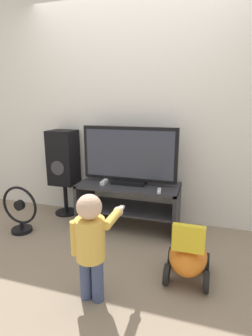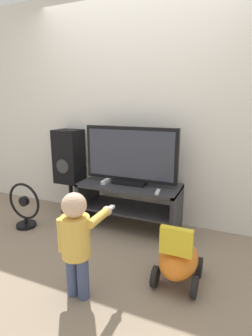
# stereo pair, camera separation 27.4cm
# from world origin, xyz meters

# --- Properties ---
(ground_plane) EXTENTS (16.00, 16.00, 0.00)m
(ground_plane) POSITION_xyz_m (0.00, 0.00, 0.00)
(ground_plane) COLOR gray
(wall_back) EXTENTS (10.00, 0.06, 2.60)m
(wall_back) POSITION_xyz_m (0.00, 0.58, 1.30)
(wall_back) COLOR silver
(wall_back) RESTS_ON ground_plane
(tv_stand) EXTENTS (1.11, 0.50, 0.51)m
(tv_stand) POSITION_xyz_m (0.00, 0.25, 0.34)
(tv_stand) COLOR #2D2D33
(tv_stand) RESTS_ON ground_plane
(television) EXTENTS (1.04, 0.20, 0.63)m
(television) POSITION_xyz_m (0.00, 0.27, 0.82)
(television) COLOR black
(television) RESTS_ON tv_stand
(game_console) EXTENTS (0.05, 0.19, 0.04)m
(game_console) POSITION_xyz_m (-0.26, 0.20, 0.53)
(game_console) COLOR white
(game_console) RESTS_ON tv_stand
(remote_primary) EXTENTS (0.05, 0.13, 0.03)m
(remote_primary) POSITION_xyz_m (0.37, 0.09, 0.52)
(remote_primary) COLOR white
(remote_primary) RESTS_ON tv_stand
(child) EXTENTS (0.30, 0.46, 0.80)m
(child) POSITION_xyz_m (0.08, -0.91, 0.47)
(child) COLOR #3F4C72
(child) RESTS_ON ground_plane
(speaker_tower) EXTENTS (0.31, 0.29, 1.06)m
(speaker_tower) POSITION_xyz_m (-0.88, 0.38, 0.70)
(speaker_tower) COLOR black
(speaker_tower) RESTS_ON ground_plane
(floor_fan) EXTENTS (0.43, 0.22, 0.52)m
(floor_fan) POSITION_xyz_m (-1.09, -0.21, 0.23)
(floor_fan) COLOR black
(floor_fan) RESTS_ON ground_plane
(ride_on_toy) EXTENTS (0.34, 0.47, 0.52)m
(ride_on_toy) POSITION_xyz_m (0.71, -0.48, 0.20)
(ride_on_toy) COLOR orange
(ride_on_toy) RESTS_ON ground_plane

